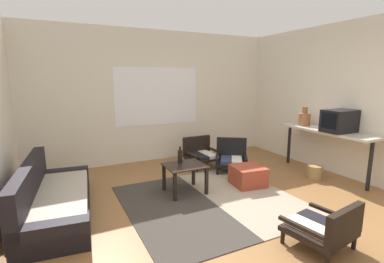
# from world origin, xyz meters

# --- Properties ---
(ground_plane) EXTENTS (7.80, 7.80, 0.00)m
(ground_plane) POSITION_xyz_m (0.00, 0.00, 0.00)
(ground_plane) COLOR olive
(far_wall_with_window) EXTENTS (5.60, 0.13, 2.70)m
(far_wall_with_window) POSITION_xyz_m (0.00, 3.06, 1.35)
(far_wall_with_window) COLOR silver
(far_wall_with_window) RESTS_ON ground
(side_wall_right) EXTENTS (0.12, 6.60, 2.70)m
(side_wall_right) POSITION_xyz_m (2.66, 0.30, 1.35)
(side_wall_right) COLOR silver
(side_wall_right) RESTS_ON ground
(area_rug) EXTENTS (2.36, 2.28, 0.01)m
(area_rug) POSITION_xyz_m (-0.07, 0.62, 0.01)
(area_rug) COLOR #38332D
(area_rug) RESTS_ON ground
(couch) EXTENTS (0.96, 2.03, 0.70)m
(couch) POSITION_xyz_m (-2.09, 1.16, 0.21)
(couch) COLOR black
(couch) RESTS_ON ground
(coffee_table) EXTENTS (0.59, 0.52, 0.44)m
(coffee_table) POSITION_xyz_m (-0.27, 1.07, 0.35)
(coffee_table) COLOR black
(coffee_table) RESTS_ON ground
(armchair_by_window) EXTENTS (0.62, 0.58, 0.57)m
(armchair_by_window) POSITION_xyz_m (0.60, 2.18, 0.26)
(armchair_by_window) COLOR black
(armchair_by_window) RESTS_ON ground
(armchair_striped_foreground) EXTENTS (0.68, 0.66, 0.52)m
(armchair_striped_foreground) POSITION_xyz_m (0.39, -0.89, 0.24)
(armchair_striped_foreground) COLOR black
(armchair_striped_foreground) RESTS_ON ground
(armchair_corner) EXTENTS (0.78, 0.77, 0.60)m
(armchair_corner) POSITION_xyz_m (0.97, 1.65, 0.27)
(armchair_corner) COLOR black
(armchair_corner) RESTS_ON ground
(ottoman_orange) EXTENTS (0.54, 0.54, 0.32)m
(ottoman_orange) POSITION_xyz_m (0.78, 0.88, 0.16)
(ottoman_orange) COLOR #993D28
(ottoman_orange) RESTS_ON ground
(console_shelf) EXTENTS (0.47, 1.79, 0.84)m
(console_shelf) POSITION_xyz_m (2.32, 0.71, 0.76)
(console_shelf) COLOR beige
(console_shelf) RESTS_ON ground
(crt_television) EXTENTS (0.53, 0.38, 0.38)m
(crt_television) POSITION_xyz_m (2.32, 0.46, 1.02)
(crt_television) COLOR black
(crt_television) RESTS_ON console_shelf
(clay_vase) EXTENTS (0.22, 0.22, 0.36)m
(clay_vase) POSITION_xyz_m (2.32, 1.20, 0.97)
(clay_vase) COLOR #935B38
(clay_vase) RESTS_ON console_shelf
(glass_bottle) EXTENTS (0.07, 0.07, 0.26)m
(glass_bottle) POSITION_xyz_m (-0.29, 1.19, 0.55)
(glass_bottle) COLOR black
(glass_bottle) RESTS_ON coffee_table
(wicker_basket) EXTENTS (0.25, 0.25, 0.24)m
(wicker_basket) POSITION_xyz_m (2.01, 0.61, 0.12)
(wicker_basket) COLOR #9E7A4C
(wicker_basket) RESTS_ON ground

